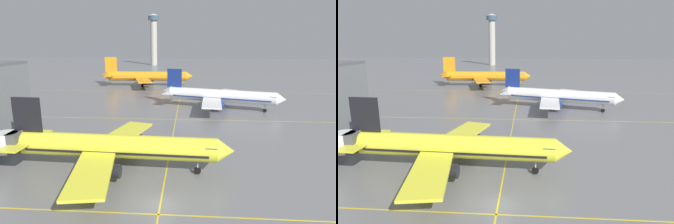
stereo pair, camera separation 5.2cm
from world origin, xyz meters
The scene contains 6 objects.
ground_plane centered at (0.00, 0.00, 0.00)m, with size 600.00×600.00×0.00m, color slate.
airliner_front_gate centered at (-7.70, 9.16, 3.65)m, with size 34.33×29.61×10.68m.
airliner_second_row centered at (11.59, 51.28, 3.71)m, with size 34.35×29.29×10.86m.
airliner_third_row centered at (-15.13, 93.00, 4.15)m, with size 39.08×33.69×12.15m.
taxiway_markings centered at (0.00, 58.93, 0.00)m, with size 121.79×178.71×0.01m.
control_tower centered at (-25.47, 206.06, 22.87)m, with size 8.82×8.82×39.59m.
Camera 2 is at (3.21, -30.65, 18.64)m, focal length 31.35 mm.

